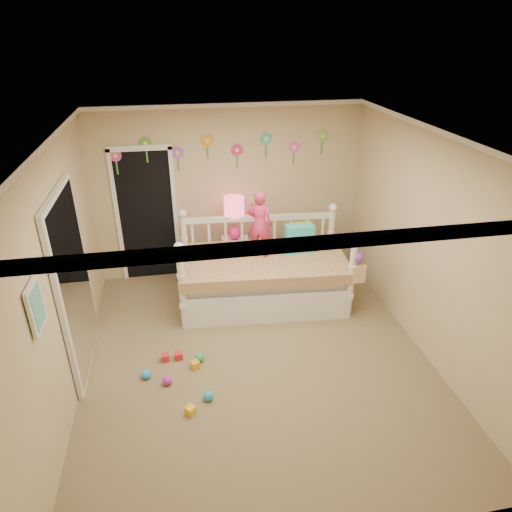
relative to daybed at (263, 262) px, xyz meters
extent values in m
cube|color=#7F684C|center=(-0.31, -1.22, -0.63)|extent=(4.00, 4.50, 0.01)
cube|color=white|center=(-0.31, -1.22, 1.97)|extent=(4.00, 4.50, 0.01)
cube|color=tan|center=(-0.31, 1.03, 0.67)|extent=(4.00, 0.01, 2.60)
cube|color=tan|center=(-2.31, -1.22, 0.67)|extent=(0.01, 4.50, 2.60)
cube|color=tan|center=(1.69, -1.22, 0.67)|extent=(0.01, 4.50, 2.60)
cube|color=#25A5BB|center=(0.52, 0.06, 0.27)|extent=(0.40, 0.15, 0.40)
cube|color=#94C43B|center=(0.55, 0.22, 0.25)|extent=(0.39, 0.18, 0.36)
imported|color=#D8315F|center=(-0.04, 0.07, 0.54)|extent=(0.40, 0.35, 0.94)
cube|color=white|center=(-0.29, 0.72, -0.29)|extent=(0.43, 0.35, 0.67)
sphere|color=#E11E7F|center=(-0.29, 0.72, 0.13)|extent=(0.18, 0.18, 0.18)
cylinder|color=#E11E7F|center=(-0.29, 0.72, 0.32)|extent=(0.03, 0.03, 0.38)
cylinder|color=#F5496B|center=(-0.29, 0.72, 0.56)|extent=(0.30, 0.30, 0.28)
cube|color=black|center=(-1.56, 1.01, 0.41)|extent=(0.90, 0.04, 2.07)
cube|color=white|center=(-2.27, -0.92, 0.42)|extent=(0.07, 1.30, 2.10)
cube|color=white|center=(-2.28, -2.12, 0.92)|extent=(0.05, 0.34, 0.42)
camera|label=1|loc=(-1.10, -5.43, 2.93)|focal=31.76mm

